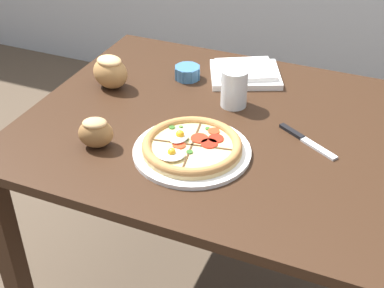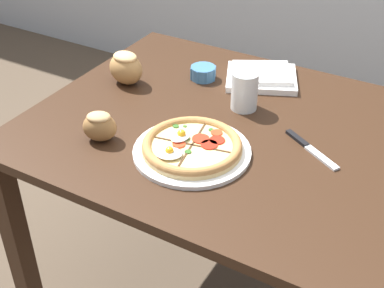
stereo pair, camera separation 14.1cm
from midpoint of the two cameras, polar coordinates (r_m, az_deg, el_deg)
dining_table at (r=1.60m, az=0.90°, el=-1.06°), size 1.15×0.92×0.74m
pizza at (r=1.41m, az=-2.88°, el=-0.47°), size 0.32×0.32×0.05m
ramekin_bowl at (r=1.78m, az=-2.77°, el=7.60°), size 0.09×0.09×0.04m
napkin_folded at (r=1.79m, az=3.45°, el=7.53°), size 0.28×0.27×0.04m
bread_piece_near at (r=1.74m, az=-11.04°, el=7.55°), size 0.13×0.11×0.11m
bread_piece_mid at (r=1.46m, az=-12.97°, el=1.15°), size 0.11×0.10×0.08m
knife_main at (r=1.48m, az=9.48°, el=0.25°), size 0.18×0.12×0.01m
water_glass at (r=1.61m, az=2.02°, el=5.71°), size 0.08×0.08×0.12m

